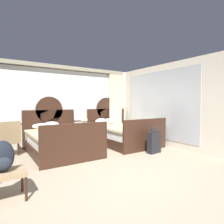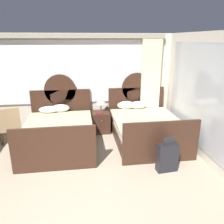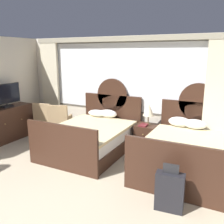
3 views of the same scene
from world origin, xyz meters
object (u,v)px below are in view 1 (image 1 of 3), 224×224
nightstand_between_beds (84,135)px  book_on_nightstand (84,127)px  armchair_by_window_left (7,138)px  suitcase_on_floor (154,142)px  bed_near_window (60,141)px  backpack_on_bench (3,157)px  table_lamp_on_nightstand (84,116)px  bed_near_mirror (122,134)px

nightstand_between_beds → book_on_nightstand: (-0.05, -0.10, 0.31)m
armchair_by_window_left → suitcase_on_floor: bearing=-28.2°
bed_near_window → backpack_on_bench: (-1.54, -2.17, 0.29)m
nightstand_between_beds → armchair_by_window_left: size_ratio=0.62×
nightstand_between_beds → table_lamp_on_nightstand: (0.02, 0.05, 0.67)m
table_lamp_on_nightstand → book_on_nightstand: table_lamp_on_nightstand is taller
bed_near_mirror → table_lamp_on_nightstand: 1.46m
bed_near_window → backpack_on_bench: bed_near_window is taller
table_lamp_on_nightstand → bed_near_window: bearing=-145.0°
book_on_nightstand → armchair_by_window_left: (-2.33, -0.23, -0.10)m
backpack_on_bench → armchair_by_window_left: bearing=84.1°
book_on_nightstand → table_lamp_on_nightstand: bearing=66.4°
book_on_nightstand → backpack_on_bench: size_ratio=0.58×
suitcase_on_floor → nightstand_between_beds: bearing=117.0°
book_on_nightstand → suitcase_on_floor: (1.17, -2.10, -0.30)m
bed_near_window → suitcase_on_floor: size_ratio=3.07×
nightstand_between_beds → suitcase_on_floor: (1.12, -2.20, 0.01)m
bed_near_mirror → book_on_nightstand: bed_near_mirror is taller
bed_near_mirror → armchair_by_window_left: bed_near_mirror is taller
table_lamp_on_nightstand → bed_near_mirror: bearing=-36.0°
bed_near_window → table_lamp_on_nightstand: bearing=35.0°
backpack_on_bench → suitcase_on_floor: 3.84m
book_on_nightstand → bed_near_mirror: bearing=-29.1°
bed_near_mirror → nightstand_between_beds: bearing=146.1°
bed_near_window → nightstand_between_beds: (1.10, 0.74, -0.06)m
bed_near_window → suitcase_on_floor: (2.22, -1.47, -0.05)m
nightstand_between_beds → backpack_on_bench: size_ratio=1.29×
nightstand_between_beds → armchair_by_window_left: 2.41m
bed_near_mirror → backpack_on_bench: (-3.73, -2.18, 0.29)m
armchair_by_window_left → suitcase_on_floor: (3.50, -1.87, -0.20)m
armchair_by_window_left → suitcase_on_floor: armchair_by_window_left is taller
bed_near_mirror → armchair_by_window_left: 3.49m
bed_near_window → nightstand_between_beds: size_ratio=3.88×
nightstand_between_beds → backpack_on_bench: backpack_on_bench is taller
bed_near_window → bed_near_mirror: 2.19m
nightstand_between_beds → backpack_on_bench: bearing=-132.2°
bed_near_mirror → armchair_by_window_left: size_ratio=2.42×
table_lamp_on_nightstand → backpack_on_bench: (-2.66, -2.96, -0.31)m
bed_near_mirror → backpack_on_bench: 4.33m
nightstand_between_beds → table_lamp_on_nightstand: bearing=71.0°
backpack_on_bench → bed_near_window: bearing=54.7°
backpack_on_bench → suitcase_on_floor: bearing=10.6°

